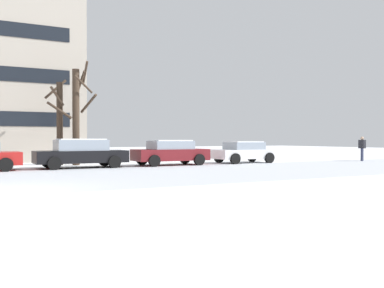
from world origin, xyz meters
name	(u,v)px	position (x,y,z in m)	size (l,w,h in m)	color
ground_plane	(7,192)	(0.00, 0.00, 0.00)	(120.00, 120.00, 0.00)	white
parked_car_black	(81,153)	(4.32, 9.10, 0.76)	(4.59, 1.96, 1.50)	black
parked_car_maroon	(170,152)	(9.34, 9.00, 0.73)	(4.22, 1.99, 1.42)	maroon
parked_car_white	(244,152)	(14.36, 8.97, 0.69)	(3.88, 2.02, 1.33)	white
pedestrian_crossing	(362,147)	(22.68, 7.11, 0.95)	(0.48, 0.43, 1.64)	#2D334C
tree_far_mid	(77,113)	(4.72, 11.58, 2.94)	(1.39, 1.95, 5.86)	#423326
tree_far_right	(59,120)	(3.89, 12.32, 2.56)	(1.39, 1.65, 5.00)	#423326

